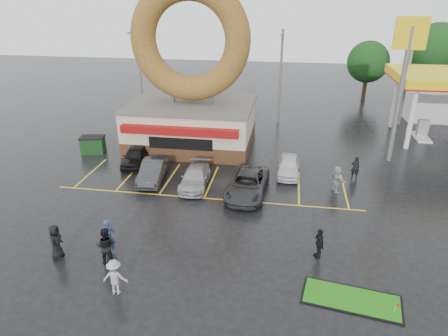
% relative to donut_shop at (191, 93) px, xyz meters
% --- Properties ---
extents(ground, '(120.00, 120.00, 0.00)m').
position_rel_donut_shop_xyz_m(ground, '(3.00, -12.97, -4.46)').
color(ground, black).
rests_on(ground, ground).
extents(donut_shop, '(10.20, 8.70, 13.50)m').
position_rel_donut_shop_xyz_m(donut_shop, '(0.00, 0.00, 0.00)').
color(donut_shop, '#472B19').
rests_on(donut_shop, ground).
extents(shell_sign, '(2.20, 0.36, 10.60)m').
position_rel_donut_shop_xyz_m(shell_sign, '(16.00, -0.97, 2.91)').
color(shell_sign, slate).
rests_on(shell_sign, ground).
extents(streetlight_left, '(0.40, 2.21, 9.00)m').
position_rel_donut_shop_xyz_m(streetlight_left, '(-7.00, 6.95, 0.32)').
color(streetlight_left, slate).
rests_on(streetlight_left, ground).
extents(streetlight_mid, '(0.40, 2.21, 9.00)m').
position_rel_donut_shop_xyz_m(streetlight_mid, '(7.00, 7.95, 0.32)').
color(streetlight_mid, slate).
rests_on(streetlight_mid, ground).
extents(streetlight_right, '(0.40, 2.21, 9.00)m').
position_rel_donut_shop_xyz_m(streetlight_right, '(19.00, 8.95, 0.32)').
color(streetlight_right, slate).
rests_on(streetlight_right, ground).
extents(tree_far_c, '(6.30, 6.30, 9.00)m').
position_rel_donut_shop_xyz_m(tree_far_c, '(25.00, 21.03, 1.37)').
color(tree_far_c, '#332114').
rests_on(tree_far_c, ground).
extents(tree_far_d, '(4.90, 4.90, 7.00)m').
position_rel_donut_shop_xyz_m(tree_far_d, '(17.00, 19.03, 0.07)').
color(tree_far_d, '#332114').
rests_on(tree_far_d, ground).
extents(car_black, '(2.06, 4.15, 1.36)m').
position_rel_donut_shop_xyz_m(car_black, '(-3.30, -4.97, -3.79)').
color(car_black, black).
rests_on(car_black, ground).
extents(car_dgrey, '(1.90, 4.38, 1.40)m').
position_rel_donut_shop_xyz_m(car_dgrey, '(-1.07, -7.48, -3.76)').
color(car_dgrey, '#2D2C2F').
rests_on(car_dgrey, ground).
extents(car_silver, '(1.95, 4.37, 1.25)m').
position_rel_donut_shop_xyz_m(car_silver, '(2.04, -7.89, -3.84)').
color(car_silver, '#9D9DA1').
rests_on(car_silver, ground).
extents(car_grey, '(2.68, 5.31, 1.44)m').
position_rel_donut_shop_xyz_m(car_grey, '(5.66, -8.56, -3.74)').
color(car_grey, '#2D2E30').
rests_on(car_grey, ground).
extents(car_white, '(1.59, 3.87, 1.31)m').
position_rel_donut_shop_xyz_m(car_white, '(8.24, -4.97, -3.81)').
color(car_white, silver).
rests_on(car_white, ground).
extents(person_blue, '(0.80, 0.66, 1.88)m').
position_rel_donut_shop_xyz_m(person_blue, '(-0.44, -16.10, -3.52)').
color(person_blue, navy).
rests_on(person_blue, ground).
extents(person_blackjkt, '(1.02, 0.84, 1.93)m').
position_rel_donut_shop_xyz_m(person_blackjkt, '(-0.25, -16.84, -3.50)').
color(person_blackjkt, black).
rests_on(person_blackjkt, ground).
extents(person_hoodie, '(1.15, 0.73, 1.69)m').
position_rel_donut_shop_xyz_m(person_hoodie, '(1.06, -18.81, -3.62)').
color(person_hoodie, '#97979A').
rests_on(person_hoodie, ground).
extents(person_bystander, '(0.71, 0.96, 1.80)m').
position_rel_donut_shop_xyz_m(person_bystander, '(-2.86, -16.82, -3.56)').
color(person_bystander, black).
rests_on(person_bystander, ground).
extents(person_cameraman, '(0.66, 1.00, 1.58)m').
position_rel_donut_shop_xyz_m(person_cameraman, '(9.87, -14.68, -3.67)').
color(person_cameraman, black).
rests_on(person_cameraman, ground).
extents(person_walker_near, '(1.20, 1.75, 1.81)m').
position_rel_donut_shop_xyz_m(person_walker_near, '(11.37, -7.23, -3.56)').
color(person_walker_near, '#97979A').
rests_on(person_walker_near, ground).
extents(person_walker_far, '(0.62, 0.43, 1.65)m').
position_rel_donut_shop_xyz_m(person_walker_far, '(12.87, -4.86, -3.64)').
color(person_walker_far, black).
rests_on(person_walker_far, ground).
extents(dumpster, '(2.01, 1.54, 1.30)m').
position_rel_donut_shop_xyz_m(dumpster, '(-7.60, -3.23, -3.81)').
color(dumpster, '#163A17').
rests_on(dumpster, ground).
extents(putting_green, '(4.37, 2.42, 0.52)m').
position_rel_donut_shop_xyz_m(putting_green, '(11.14, -17.60, -4.43)').
color(putting_green, black).
rests_on(putting_green, ground).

